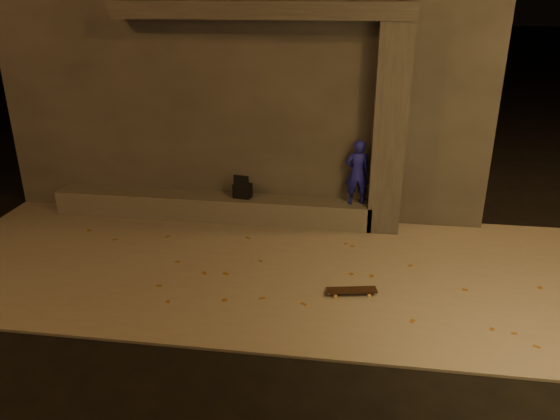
% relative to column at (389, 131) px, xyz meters
% --- Properties ---
extents(ground, '(120.00, 120.00, 0.00)m').
position_rel_column_xyz_m(ground, '(-1.70, -3.75, -1.84)').
color(ground, black).
rests_on(ground, ground).
extents(sidewalk, '(11.00, 4.40, 0.04)m').
position_rel_column_xyz_m(sidewalk, '(-1.70, -1.75, -1.82)').
color(sidewalk, slate).
rests_on(sidewalk, ground).
extents(building, '(9.00, 5.10, 5.22)m').
position_rel_column_xyz_m(building, '(-2.70, 2.74, 0.77)').
color(building, '#373432').
rests_on(building, ground).
extents(ledge, '(6.00, 0.55, 0.45)m').
position_rel_column_xyz_m(ledge, '(-3.20, 0.00, -1.58)').
color(ledge, '#54524D').
rests_on(ledge, sidewalk).
extents(column, '(0.55, 0.55, 3.60)m').
position_rel_column_xyz_m(column, '(0.00, 0.00, 0.00)').
color(column, '#373432').
rests_on(column, sidewalk).
extents(canopy, '(5.00, 0.70, 0.28)m').
position_rel_column_xyz_m(canopy, '(-2.20, 0.05, 1.94)').
color(canopy, '#373432').
rests_on(canopy, column).
extents(skateboarder, '(0.47, 0.35, 1.19)m').
position_rel_column_xyz_m(skateboarder, '(-0.50, 0.00, -0.76)').
color(skateboarder, '#161893').
rests_on(skateboarder, ledge).
extents(backpack, '(0.35, 0.26, 0.46)m').
position_rel_column_xyz_m(backpack, '(-2.59, 0.00, -1.19)').
color(backpack, black).
rests_on(backpack, ledge).
extents(skateboard, '(0.74, 0.32, 0.08)m').
position_rel_column_xyz_m(skateboard, '(-0.49, -2.43, -1.73)').
color(skateboard, black).
rests_on(skateboard, sidewalk).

